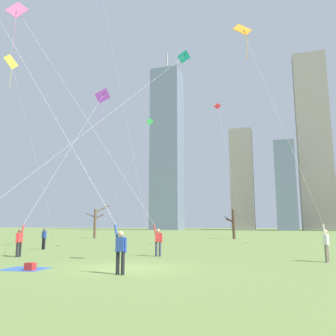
% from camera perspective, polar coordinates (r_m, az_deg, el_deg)
% --- Properties ---
extents(ground_plane, '(400.00, 400.00, 0.00)m').
position_cam_1_polar(ground_plane, '(15.42, -7.09, -16.34)').
color(ground_plane, olive).
extents(kite_flyer_foreground_left_orange, '(3.94, 5.13, 10.97)m').
position_cam_1_polar(kite_flyer_foreground_left_orange, '(18.76, 23.84, -8.34)').
color(kite_flyer_foreground_left_orange, '#726656').
rests_on(kite_flyer_foreground_left_orange, ground).
extents(kite_flyer_far_back_pink, '(8.29, 5.22, 15.22)m').
position_cam_1_polar(kite_flyer_far_back_pink, '(20.53, -7.41, -2.76)').
color(kite_flyer_far_back_pink, '#33384C').
rests_on(kite_flyer_far_back_pink, ground).
extents(kite_flyer_foreground_right_purple, '(1.82, 7.89, 13.05)m').
position_cam_1_polar(kite_flyer_foreground_right_purple, '(23.30, -20.28, -5.08)').
color(kite_flyer_foreground_right_purple, black).
rests_on(kite_flyer_foreground_right_purple, ground).
extents(kite_flyer_midfield_center_white, '(13.59, 3.79, 18.98)m').
position_cam_1_polar(kite_flyer_midfield_center_white, '(14.75, -13.48, -2.94)').
color(kite_flyer_midfield_center_white, black).
rests_on(kite_flyer_midfield_center_white, ground).
extents(kite_flyer_midfield_right_teal, '(8.01, 11.82, 14.84)m').
position_cam_1_polar(kite_flyer_midfield_right_teal, '(18.24, -25.58, -5.73)').
color(kite_flyer_midfield_right_teal, black).
rests_on(kite_flyer_midfield_right_teal, ground).
extents(bystander_strolling_midfield, '(0.49, 0.30, 1.62)m').
position_cam_1_polar(bystander_strolling_midfield, '(28.39, -20.07, -10.87)').
color(bystander_strolling_midfield, black).
rests_on(bystander_strolling_midfield, ground).
extents(distant_kite_high_overhead_green, '(5.77, 6.32, 18.42)m').
position_cam_1_polar(distant_kite_high_overhead_green, '(53.10, -3.65, 6.41)').
color(distant_kite_high_overhead_green, green).
rests_on(distant_kite_high_overhead_green, ground).
extents(distant_kite_low_near_trees_yellow, '(0.65, 7.26, 15.02)m').
position_cam_1_polar(distant_kite_low_near_trees_yellow, '(30.19, -24.39, 14.01)').
color(distant_kite_low_near_trees_yellow, yellow).
rests_on(distant_kite_low_near_trees_yellow, ground).
extents(distant_kite_drifting_left_red, '(2.95, 0.56, 15.25)m').
position_cam_1_polar(distant_kite_drifting_left_red, '(38.05, 8.80, 7.80)').
color(distant_kite_drifting_left_red, red).
rests_on(distant_kite_drifting_left_red, ground).
extents(distant_kite_drifting_right_blue, '(5.06, 4.04, 27.34)m').
position_cam_1_polar(distant_kite_drifting_right_blue, '(40.33, -10.61, 24.94)').
color(distant_kite_drifting_right_blue, blue).
rests_on(distant_kite_drifting_right_blue, ground).
extents(picnic_spot, '(1.90, 1.53, 0.31)m').
position_cam_1_polar(picnic_spot, '(15.86, -22.43, -15.18)').
color(picnic_spot, '#3359B2').
rests_on(picnic_spot, ground).
extents(bare_tree_right_of_center, '(3.41, 1.42, 4.67)m').
position_cam_1_polar(bare_tree_right_of_center, '(49.95, -12.04, -8.79)').
color(bare_tree_right_of_center, brown).
rests_on(bare_tree_right_of_center, ground).
extents(bare_tree_rightmost, '(1.66, 1.75, 4.13)m').
position_cam_1_polar(bare_tree_rightmost, '(47.23, 10.88, -9.09)').
color(bare_tree_rightmost, '#4C3828').
rests_on(bare_tree_rightmost, ground).
extents(skyline_mid_tower_left, '(11.93, 7.22, 68.71)m').
position_cam_1_polar(skyline_mid_tower_left, '(142.26, 23.24, 4.46)').
color(skyline_mid_tower_left, gray).
rests_on(skyline_mid_tower_left, ground).
extents(skyline_wide_slab, '(6.85, 7.94, 31.11)m').
position_cam_1_polar(skyline_wide_slab, '(125.56, 19.11, -2.75)').
color(skyline_wide_slab, slate).
rests_on(skyline_wide_slab, ground).
extents(skyline_slender_spire, '(11.77, 10.18, 75.03)m').
position_cam_1_polar(skyline_slender_spire, '(140.14, -0.17, 3.41)').
color(skyline_slender_spire, slate).
rests_on(skyline_slender_spire, ground).
extents(skyline_squat_block, '(9.09, 5.94, 41.47)m').
position_cam_1_polar(skyline_squat_block, '(143.12, 12.29, -1.74)').
color(skyline_squat_block, gray).
rests_on(skyline_squat_block, ground).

